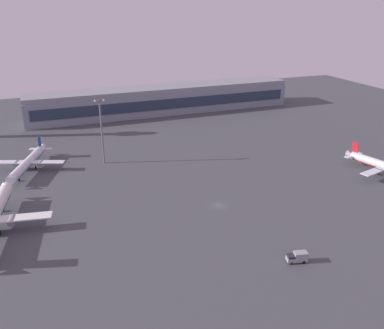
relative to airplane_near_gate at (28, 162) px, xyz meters
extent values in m
plane|color=#424449|center=(61.11, -58.10, -3.73)|extent=(416.00, 416.00, 0.00)
cube|color=gray|center=(82.08, 72.67, 3.27)|extent=(166.08, 22.00, 14.00)
cube|color=#263347|center=(82.08, 61.47, 3.97)|extent=(159.44, 0.40, 6.16)
cube|color=gray|center=(82.08, 72.67, 11.47)|extent=(166.08, 19.80, 2.40)
cone|color=silver|center=(132.30, -41.56, 0.09)|extent=(3.71, 3.29, 3.19)
cube|color=silver|center=(132.72, -43.29, 0.28)|extent=(10.50, 4.58, 0.33)
cube|color=red|center=(132.78, -43.56, 3.13)|extent=(0.97, 2.97, 6.06)
cylinder|color=slate|center=(131.33, -59.45, -0.75)|extent=(2.78, 3.75, 2.05)
cylinder|color=black|center=(137.99, -56.41, -3.22)|extent=(0.60, 1.09, 1.03)
cylinder|color=#333338|center=(133.99, -57.37, -1.56)|extent=(0.26, 0.26, 3.31)
cylinder|color=black|center=(133.99, -57.37, -3.22)|extent=(0.60, 1.09, 1.03)
cone|color=silver|center=(-7.87, -27.14, 0.89)|extent=(4.48, 3.37, 4.07)
cylinder|color=slate|center=(-5.68, -50.65, -0.12)|extent=(3.14, 4.43, 2.48)
cylinder|color=#333338|center=(-9.36, -35.67, -1.11)|extent=(0.32, 0.32, 4.00)
cylinder|color=black|center=(-9.36, -35.67, -3.11)|extent=(0.66, 1.30, 1.24)
cylinder|color=black|center=(-9.63, -51.67, -3.11)|extent=(0.66, 1.30, 1.24)
cylinder|color=silver|center=(-0.17, -0.46, 0.09)|extent=(15.31, 32.58, 3.54)
cone|color=silver|center=(-6.58, -17.15, 0.09)|extent=(3.94, 3.29, 3.36)
cone|color=silver|center=(6.29, 16.42, 0.09)|extent=(3.91, 3.58, 3.19)
cube|color=silver|center=(0.16, 0.41, -0.10)|extent=(29.16, 14.15, 0.33)
cube|color=silver|center=(5.66, 14.76, 0.27)|extent=(10.37, 5.76, 0.33)
cube|color=#19479E|center=(5.56, 14.50, 3.11)|extent=(1.33, 2.88, 6.05)
cylinder|color=slate|center=(4.94, -1.42, -0.75)|extent=(3.11, 3.86, 2.05)
cylinder|color=slate|center=(-4.62, 2.25, -0.75)|extent=(3.11, 3.86, 2.05)
cube|color=#19479E|center=(-0.17, -0.46, -0.89)|extent=(14.02, 29.94, 0.34)
cylinder|color=#333338|center=(-4.02, -10.47, -1.57)|extent=(0.26, 0.26, 3.31)
cylinder|color=black|center=(-4.02, -10.47, -3.22)|extent=(0.71, 1.09, 1.02)
cylinder|color=#333338|center=(2.57, 0.98, -1.57)|extent=(0.26, 0.26, 3.31)
cylinder|color=black|center=(2.57, 0.98, -3.22)|extent=(0.71, 1.09, 1.02)
cylinder|color=#333338|center=(-1.25, 2.45, -1.57)|extent=(0.26, 0.26, 3.31)
cylinder|color=black|center=(-1.25, 2.45, -3.22)|extent=(0.71, 1.09, 1.02)
cube|color=gray|center=(65.72, -96.46, -2.68)|extent=(3.27, 3.02, 1.20)
cube|color=#1E232D|center=(65.72, -96.46, -1.73)|extent=(2.90, 2.75, 0.70)
cube|color=gray|center=(68.11, -97.09, -1.98)|extent=(4.07, 3.14, 2.60)
cylinder|color=black|center=(65.08, -97.37, -3.28)|extent=(0.95, 0.52, 0.90)
cylinder|color=black|center=(65.61, -95.34, -3.28)|extent=(0.95, 0.52, 0.90)
cylinder|color=black|center=(68.48, -98.27, -3.28)|extent=(0.95, 0.52, 0.90)
cylinder|color=black|center=(69.02, -96.24, -3.28)|extent=(0.95, 0.52, 0.90)
cylinder|color=slate|center=(31.13, -2.83, 10.54)|extent=(0.70, 0.70, 28.55)
cube|color=slate|center=(31.13, -2.83, 24.22)|extent=(4.80, 0.40, 0.40)
sphere|color=#F9EAB2|center=(29.33, -2.83, 24.22)|extent=(0.90, 0.90, 0.90)
sphere|color=#F9EAB2|center=(32.93, -2.83, 24.22)|extent=(0.90, 0.90, 0.90)
camera|label=1|loc=(5.07, -176.85, 63.94)|focal=39.08mm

